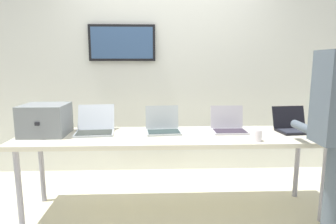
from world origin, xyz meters
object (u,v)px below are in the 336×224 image
object	(u,v)px
laptop_station_2	(228,126)
laptop_station_3	(293,126)
workbench	(173,140)
equipment_box	(46,120)
laptop_station_1	(163,126)
coffee_mug	(257,135)
laptop_station_0	(95,127)

from	to	relation	value
laptop_station_2	laptop_station_3	size ratio (longest dim) A/B	0.88
workbench	laptop_station_2	size ratio (longest dim) A/B	8.85
equipment_box	laptop_station_3	world-z (taller)	equipment_box
laptop_station_1	laptop_station_3	xyz separation A→B (m)	(1.28, -0.01, -0.00)
workbench	equipment_box	distance (m)	1.21
laptop_station_2	laptop_station_3	distance (m)	0.64
equipment_box	coffee_mug	xyz separation A→B (m)	(1.90, -0.31, -0.09)
laptop_station_1	coffee_mug	distance (m)	0.88
workbench	coffee_mug	world-z (taller)	coffee_mug
equipment_box	laptop_station_0	world-z (taller)	equipment_box
laptop_station_0	laptop_station_3	xyz separation A→B (m)	(1.94, -0.02, -0.00)
laptop_station_2	laptop_station_3	world-z (taller)	laptop_station_2
laptop_station_3	workbench	bearing A→B (deg)	-175.49
workbench	coffee_mug	size ratio (longest dim) A/B	28.85
laptop_station_0	laptop_station_3	distance (m)	1.94
laptop_station_0	laptop_station_3	bearing A→B (deg)	-0.71
workbench	laptop_station_2	world-z (taller)	laptop_station_2
laptop_station_1	laptop_station_2	xyz separation A→B (m)	(0.64, 0.00, -0.00)
laptop_station_0	laptop_station_2	bearing A→B (deg)	-0.32
equipment_box	laptop_station_2	distance (m)	1.74
workbench	coffee_mug	distance (m)	0.76
laptop_station_2	laptop_station_0	bearing A→B (deg)	179.68
equipment_box	laptop_station_0	xyz separation A→B (m)	(0.44, 0.06, -0.09)
equipment_box	coffee_mug	bearing A→B (deg)	-9.16
laptop_station_0	laptop_station_1	xyz separation A→B (m)	(0.66, -0.01, -0.00)
workbench	coffee_mug	xyz separation A→B (m)	(0.71, -0.25, 0.10)
workbench	laptop_station_2	distance (m)	0.57
workbench	laptop_station_3	bearing A→B (deg)	4.51
laptop_station_1	laptop_station_3	distance (m)	1.28
laptop_station_0	laptop_station_3	world-z (taller)	laptop_station_0
laptop_station_2	equipment_box	bearing A→B (deg)	-178.20
equipment_box	laptop_station_0	bearing A→B (deg)	7.98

